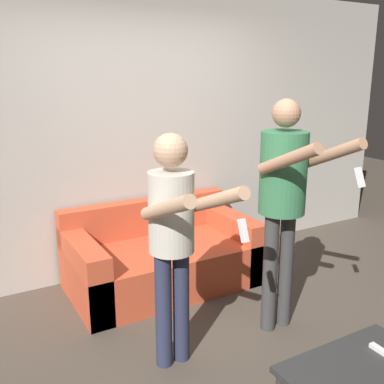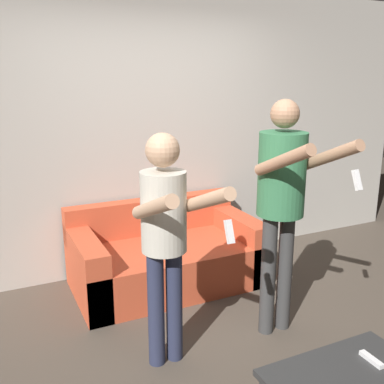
{
  "view_description": "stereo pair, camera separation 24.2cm",
  "coord_description": "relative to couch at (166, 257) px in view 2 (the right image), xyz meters",
  "views": [
    {
      "loc": [
        -1.65,
        -2.3,
        1.91
      ],
      "look_at": [
        0.01,
        0.61,
        1.02
      ],
      "focal_mm": 42.0,
      "sensor_mm": 36.0,
      "label": 1
    },
    {
      "loc": [
        -1.44,
        -2.42,
        1.91
      ],
      "look_at": [
        0.01,
        0.61,
        1.02
      ],
      "focal_mm": 42.0,
      "sensor_mm": 36.0,
      "label": 2
    }
  ],
  "objects": [
    {
      "name": "couch",
      "position": [
        0.0,
        0.0,
        0.0
      ],
      "size": [
        1.68,
        0.93,
        0.73
      ],
      "color": "#C64C2D",
      "rests_on": "ground_plane"
    },
    {
      "name": "coffee_table",
      "position": [
        0.15,
        -2.11,
        0.09
      ],
      "size": [
        0.85,
        0.47,
        0.39
      ],
      "color": "#2D2D2D",
      "rests_on": "ground_plane"
    },
    {
      "name": "ground_plane",
      "position": [
        -0.01,
        -1.17,
        -0.25
      ],
      "size": [
        14.0,
        14.0,
        0.0
      ],
      "primitive_type": "plane",
      "color": "#4C4238"
    },
    {
      "name": "person_standing_left",
      "position": [
        -0.45,
        -1.11,
        0.71
      ],
      "size": [
        0.41,
        0.72,
        1.56
      ],
      "color": "#282D47",
      "rests_on": "ground_plane"
    },
    {
      "name": "remote_far",
      "position": [
        0.35,
        -2.09,
        0.15
      ],
      "size": [
        0.04,
        0.15,
        0.02
      ],
      "color": "white",
      "rests_on": "coffee_table"
    },
    {
      "name": "wall_back",
      "position": [
        -0.01,
        0.49,
        1.1
      ],
      "size": [
        6.4,
        0.06,
        2.7
      ],
      "color": "#B7B2A8",
      "rests_on": "ground_plane"
    },
    {
      "name": "person_standing_right",
      "position": [
        0.45,
        -1.1,
        0.85
      ],
      "size": [
        0.46,
        0.72,
        1.74
      ],
      "color": "#383838",
      "rests_on": "ground_plane"
    }
  ]
}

